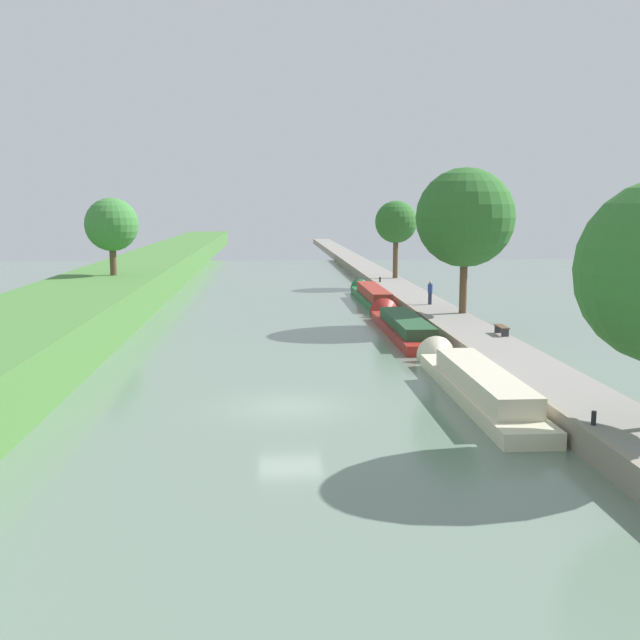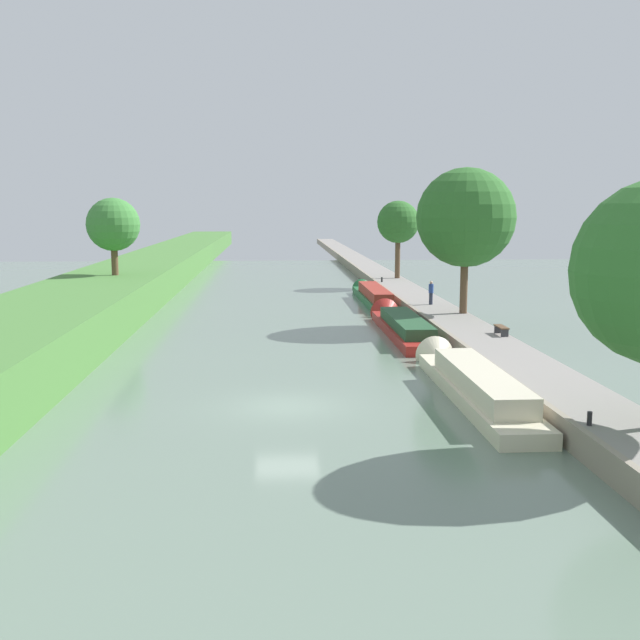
# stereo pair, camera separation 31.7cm
# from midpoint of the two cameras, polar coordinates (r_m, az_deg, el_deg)

# --- Properties ---
(ground_plane) EXTENTS (160.00, 160.00, 0.00)m
(ground_plane) POSITION_cam_midpoint_polar(r_m,az_deg,el_deg) (29.54, -2.22, -6.61)
(ground_plane) COLOR slate
(right_towpath) EXTENTS (3.06, 260.00, 0.93)m
(right_towpath) POSITION_cam_midpoint_polar(r_m,az_deg,el_deg) (31.52, 17.63, -5.17)
(right_towpath) COLOR gray
(right_towpath) RESTS_ON ground_plane
(stone_quay) EXTENTS (0.25, 260.00, 0.98)m
(stone_quay) POSITION_cam_midpoint_polar(r_m,az_deg,el_deg) (30.96, 14.76, -5.24)
(stone_quay) COLOR gray
(stone_quay) RESTS_ON ground_plane
(narrowboat_cream) EXTENTS (2.06, 14.36, 2.07)m
(narrowboat_cream) POSITION_cam_midpoint_polar(r_m,az_deg,el_deg) (31.78, 11.73, -4.66)
(narrowboat_cream) COLOR beige
(narrowboat_cream) RESTS_ON ground_plane
(narrowboat_red) EXTENTS (2.15, 14.62, 2.05)m
(narrowboat_red) POSITION_cam_midpoint_polar(r_m,az_deg,el_deg) (46.63, 6.43, -0.38)
(narrowboat_red) COLOR maroon
(narrowboat_red) RESTS_ON ground_plane
(narrowboat_green) EXTENTS (1.81, 15.45, 1.93)m
(narrowboat_green) POSITION_cam_midpoint_polar(r_m,az_deg,el_deg) (61.31, 4.20, 1.88)
(narrowboat_green) COLOR #1E6033
(narrowboat_green) RESTS_ON ground_plane
(tree_rightbank_midnear) EXTENTS (6.31, 6.31, 9.31)m
(tree_rightbank_midnear) POSITION_cam_midpoint_polar(r_m,az_deg,el_deg) (48.79, 11.26, 7.67)
(tree_rightbank_midnear) COLOR brown
(tree_rightbank_midnear) RESTS_ON right_towpath
(tree_rightbank_midfar) EXTENTS (4.03, 4.03, 7.39)m
(tree_rightbank_midfar) POSITION_cam_midpoint_polar(r_m,az_deg,el_deg) (72.17, 6.11, 7.42)
(tree_rightbank_midfar) COLOR brown
(tree_rightbank_midfar) RESTS_ON right_towpath
(tree_leftbank_downstream) EXTENTS (4.04, 4.04, 5.88)m
(tree_leftbank_downstream) POSITION_cam_midpoint_polar(r_m,az_deg,el_deg) (59.28, -15.36, 7.02)
(tree_leftbank_downstream) COLOR brown
(tree_leftbank_downstream) RESTS_ON left_grassy_bank
(person_walking) EXTENTS (0.34, 0.34, 1.66)m
(person_walking) POSITION_cam_midpoint_polar(r_m,az_deg,el_deg) (53.13, 8.64, 2.11)
(person_walking) COLOR #282D42
(person_walking) RESTS_ON right_towpath
(mooring_bollard_near) EXTENTS (0.16, 0.16, 0.45)m
(mooring_bollard_near) POSITION_cam_midpoint_polar(r_m,az_deg,el_deg) (25.28, 20.23, -7.07)
(mooring_bollard_near) COLOR black
(mooring_bollard_near) RESTS_ON right_towpath
(mooring_bollard_far) EXTENTS (0.16, 0.16, 0.45)m
(mooring_bollard_far) POSITION_cam_midpoint_polar(r_m,az_deg,el_deg) (68.52, 4.88, 3.09)
(mooring_bollard_far) COLOR black
(mooring_bollard_far) RESTS_ON right_towpath
(park_bench) EXTENTS (0.44, 1.50, 0.47)m
(park_bench) POSITION_cam_midpoint_polar(r_m,az_deg,el_deg) (41.36, 13.89, -0.63)
(park_bench) COLOR #333338
(park_bench) RESTS_ON right_towpath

